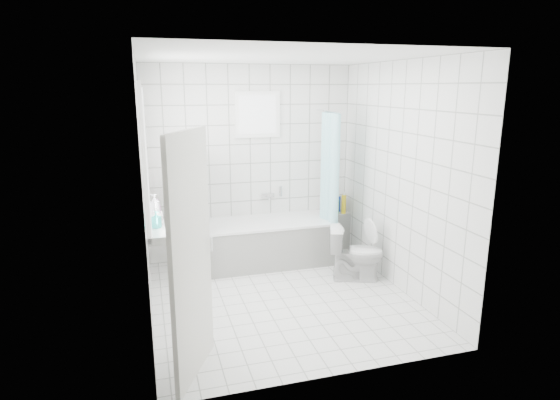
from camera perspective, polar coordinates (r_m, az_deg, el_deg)
name	(u,v)px	position (r m, az deg, el deg)	size (l,w,h in m)	color
ground	(282,298)	(5.35, 0.21, -11.92)	(3.00, 3.00, 0.00)	white
ceiling	(282,56)	(4.84, 0.24, 17.09)	(3.00, 3.00, 0.00)	white
wall_back	(251,163)	(6.36, -3.62, 4.49)	(2.80, 0.02, 2.60)	white
wall_front	(338,224)	(3.56, 7.08, -2.91)	(2.80, 0.02, 2.60)	white
wall_left	(144,193)	(4.74, -16.24, 0.80)	(0.02, 3.00, 2.60)	white
wall_right	(400,178)	(5.49, 14.40, 2.62)	(0.02, 3.00, 2.60)	white
window_left	(146,158)	(4.98, -15.97, 4.94)	(0.01, 0.90, 1.40)	white
window_back	(258,115)	(6.27, -2.71, 10.34)	(0.50, 0.01, 0.50)	white
window_sill	(156,227)	(5.14, -14.93, -3.21)	(0.18, 1.02, 0.08)	white
door	(191,258)	(3.76, -10.77, -6.99)	(0.04, 0.80, 2.00)	silver
bathtub	(267,242)	(6.28, -1.59, -5.12)	(1.77, 0.77, 0.58)	white
partition_wall	(194,215)	(5.94, -10.39, -1.81)	(0.15, 0.85, 1.50)	white
tiled_ledge	(336,231)	(6.85, 6.81, -3.72)	(0.40, 0.24, 0.55)	white
toilet	(356,253)	(5.81, 9.28, -6.44)	(0.37, 0.65, 0.66)	silver
curtain_rod	(328,111)	(6.19, 5.89, 10.71)	(0.02, 0.02, 0.80)	silver
shower_curtain	(330,181)	(6.18, 6.14, 2.28)	(0.14, 0.48, 1.78)	#4BD0DC
tub_faucet	(268,195)	(6.46, -1.52, 0.59)	(0.18, 0.06, 0.06)	silver
sill_bottles	(155,212)	(5.16, -14.95, -1.40)	(0.19, 0.54, 0.29)	white
ledge_bottles	(338,205)	(6.73, 7.03, -0.57)	(0.22, 0.19, 0.27)	#19961E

